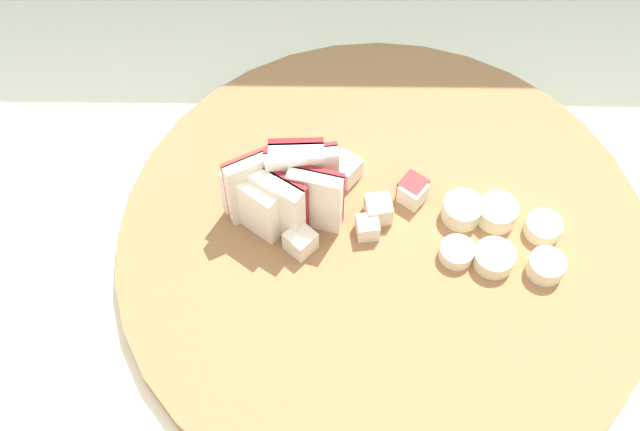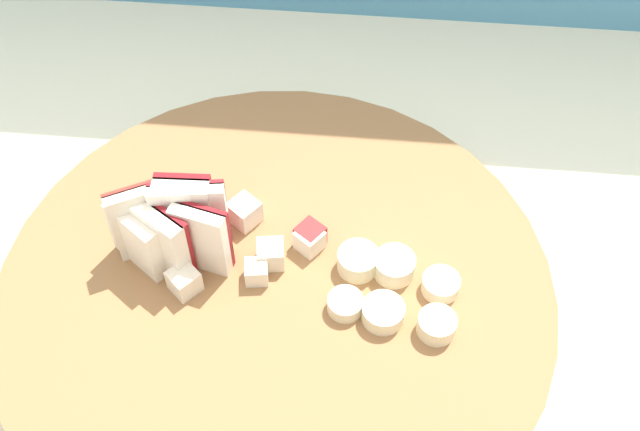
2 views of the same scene
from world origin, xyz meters
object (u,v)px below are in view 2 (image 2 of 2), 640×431
at_px(banana_slice_rows, 392,288).
at_px(apple_dice_pile, 259,247).
at_px(cutting_board, 276,291).
at_px(apple_wedge_fan, 170,226).

bearing_deg(banana_slice_rows, apple_dice_pile, 165.35).
relative_size(cutting_board, apple_wedge_fan, 4.41).
bearing_deg(cutting_board, apple_dice_pile, 119.41).
height_order(apple_wedge_fan, banana_slice_rows, apple_wedge_fan).
height_order(apple_wedge_fan, apple_dice_pile, apple_wedge_fan).
bearing_deg(cutting_board, apple_wedge_fan, 163.12).
height_order(cutting_board, banana_slice_rows, banana_slice_rows).
xyz_separation_m(apple_dice_pile, banana_slice_rows, (0.10, -0.02, -0.00)).
bearing_deg(apple_wedge_fan, cutting_board, -16.88).
relative_size(cutting_board, banana_slice_rows, 4.34).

